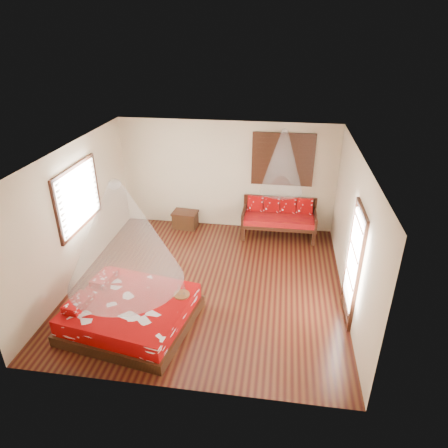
{
  "coord_description": "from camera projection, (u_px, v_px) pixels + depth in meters",
  "views": [
    {
      "loc": [
        1.34,
        -6.82,
        4.86
      ],
      "look_at": [
        0.26,
        0.5,
        1.15
      ],
      "focal_mm": 32.0,
      "sensor_mm": 36.0,
      "label": 1
    }
  ],
  "objects": [
    {
      "name": "bed",
      "position": [
        131.0,
        312.0,
        7.12
      ],
      "size": [
        2.37,
        2.21,
        0.64
      ],
      "rotation": [
        0.0,
        0.0,
        -0.17
      ],
      "color": "black",
      "rests_on": "floor"
    },
    {
      "name": "window_left",
      "position": [
        79.0,
        197.0,
        8.15
      ],
      "size": [
        0.1,
        1.74,
        1.34
      ],
      "color": "black",
      "rests_on": "wall_left"
    },
    {
      "name": "mosquito_net_main",
      "position": [
        121.0,
        234.0,
        6.4
      ],
      "size": [
        1.93,
        1.93,
        1.8
      ],
      "primitive_type": "cone",
      "color": "white",
      "rests_on": "ceiling"
    },
    {
      "name": "shutter_panel",
      "position": [
        283.0,
        160.0,
        9.75
      ],
      "size": [
        1.52,
        0.06,
        1.32
      ],
      "color": "black",
      "rests_on": "wall_back"
    },
    {
      "name": "daybed",
      "position": [
        279.0,
        216.0,
        10.08
      ],
      "size": [
        1.86,
        0.82,
        0.96
      ],
      "color": "black",
      "rests_on": "floor"
    },
    {
      "name": "mosquito_net_daybed",
      "position": [
        283.0,
        161.0,
        9.3
      ],
      "size": [
        1.03,
        1.03,
        1.5
      ],
      "primitive_type": "cone",
      "color": "white",
      "rests_on": "ceiling"
    },
    {
      "name": "room",
      "position": [
        207.0,
        223.0,
        7.76
      ],
      "size": [
        5.54,
        5.54,
        2.84
      ],
      "color": "black",
      "rests_on": "ground"
    },
    {
      "name": "storage_chest",
      "position": [
        185.0,
        219.0,
        10.59
      ],
      "size": [
        0.68,
        0.53,
        0.45
      ],
      "rotation": [
        0.0,
        0.0,
        -0.09
      ],
      "color": "black",
      "rests_on": "floor"
    },
    {
      "name": "wine_tray",
      "position": [
        182.0,
        292.0,
        7.14
      ],
      "size": [
        0.29,
        0.29,
        0.23
      ],
      "rotation": [
        0.0,
        0.0,
        0.27
      ],
      "color": "brown",
      "rests_on": "bed"
    },
    {
      "name": "glazed_door",
      "position": [
        353.0,
        265.0,
        7.02
      ],
      "size": [
        0.08,
        1.02,
        2.16
      ],
      "color": "black",
      "rests_on": "floor"
    }
  ]
}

